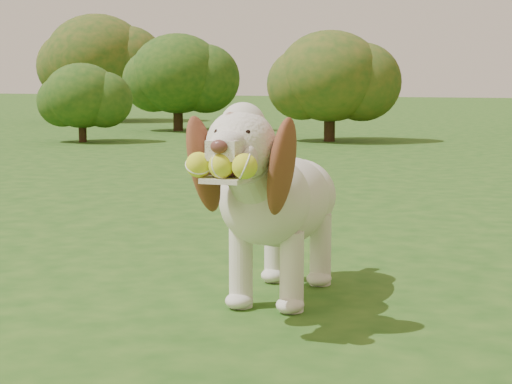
% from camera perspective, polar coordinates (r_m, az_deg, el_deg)
% --- Properties ---
extents(ground, '(80.00, 80.00, 0.00)m').
position_cam_1_polar(ground, '(4.52, -2.06, -4.84)').
color(ground, '#204C15').
rests_on(ground, ground).
extents(dog, '(0.51, 1.36, 0.88)m').
position_cam_1_polar(dog, '(3.70, 1.33, -0.22)').
color(dog, silver).
rests_on(dog, ground).
extents(shrub_a, '(1.16, 1.16, 1.21)m').
position_cam_1_polar(shrub_a, '(13.36, -11.55, 6.31)').
color(shrub_a, '#382314').
rests_on(shrub_a, ground).
extents(shrub_b, '(1.65, 1.65, 1.71)m').
position_cam_1_polar(shrub_b, '(13.29, 4.96, 7.70)').
color(shrub_b, '#382314').
rests_on(shrub_b, ground).
extents(shrub_g, '(2.33, 2.33, 2.41)m').
position_cam_1_polar(shrub_g, '(19.86, -10.55, 8.76)').
color(shrub_g, '#382314').
rests_on(shrub_g, ground).
extents(shrub_e, '(1.73, 1.73, 1.80)m').
position_cam_1_polar(shrub_e, '(16.00, -5.25, 7.86)').
color(shrub_e, '#382314').
rests_on(shrub_e, ground).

